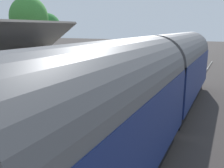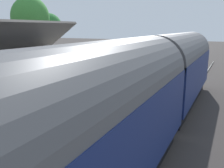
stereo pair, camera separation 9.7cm
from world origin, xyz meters
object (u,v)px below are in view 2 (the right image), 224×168
bench_platform_end (108,83)px  planter_bench_right (146,71)px  tree_far_left (30,18)px  bench_by_lamp (137,69)px  station_sign_board (139,67)px  train (157,82)px  planter_bench_left (127,64)px  tree_mid_background (49,28)px

bench_platform_end → planter_bench_right: 5.61m
planter_bench_right → tree_far_left: bearing=83.8°
planter_bench_right → bench_by_lamp: bearing=107.7°
bench_platform_end → station_sign_board: (2.30, -1.12, 0.71)m
train → bench_by_lamp: bearing=26.5°
train → planter_bench_right: train is taller
bench_by_lamp → bench_platform_end: same height
bench_platform_end → tree_far_left: bearing=61.8°
bench_by_lamp → planter_bench_left: 3.21m
bench_by_lamp → tree_far_left: 13.85m
planter_bench_right → tree_far_left: size_ratio=0.09×
bench_by_lamp → bench_platform_end: 5.36m
planter_bench_left → train: bearing=-150.1°
train → bench_platform_end: train is taller
station_sign_board → train: bearing=-150.8°
planter_bench_right → tree_far_left: 14.52m
planter_bench_left → planter_bench_right: (-2.27, -2.72, -0.09)m
tree_far_left → tree_mid_background: 3.49m
bench_platform_end → tree_far_left: tree_far_left is taller
train → tree_far_left: bearing=60.7°
train → tree_mid_background: 21.58m
planter_bench_left → planter_bench_right: size_ratio=1.19×
planter_bench_left → bench_platform_end: bearing=-164.7°
station_sign_board → tree_mid_background: tree_mid_background is taller
bench_by_lamp → planter_bench_right: bench_by_lamp is taller
bench_platform_end → planter_bench_left: 8.14m
planter_bench_left → tree_far_left: 11.88m
planter_bench_right → tree_mid_background: (4.77, 14.04, 3.38)m
bench_by_lamp → planter_bench_left: bench_by_lamp is taller
tree_mid_background → bench_platform_end: bearing=-127.6°
planter_bench_right → station_sign_board: station_sign_board is taller
tree_far_left → tree_mid_background: (3.29, 0.31, -1.12)m
bench_by_lamp → bench_platform_end: (-5.36, -0.12, 0.00)m
bench_by_lamp → planter_bench_left: (2.49, 2.03, -0.05)m
planter_bench_left → station_sign_board: 6.48m
bench_by_lamp → planter_bench_right: size_ratio=2.00×
bench_platform_end → station_sign_board: station_sign_board is taller
bench_platform_end → tree_mid_background: (10.36, 13.47, 3.24)m
bench_by_lamp → tree_far_left: bearing=82.6°
train → tree_far_left: 19.70m
bench_platform_end → tree_far_left: (7.06, 13.16, 4.36)m
train → tree_far_left: (9.50, 16.92, 3.43)m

